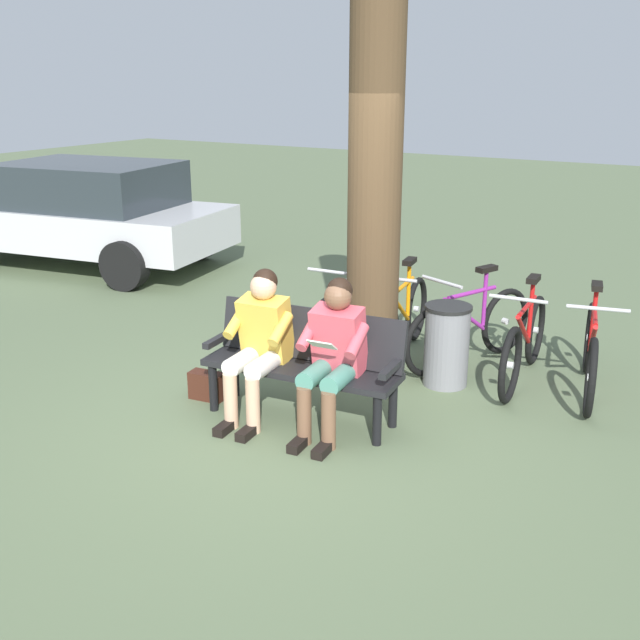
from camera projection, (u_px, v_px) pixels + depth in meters
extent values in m
plane|color=#566647|center=(285.00, 422.00, 6.10)|extent=(40.00, 40.00, 0.00)
cube|color=black|center=(301.00, 369.00, 6.04)|extent=(1.63, 0.59, 0.05)
cube|color=black|center=(311.00, 334.00, 6.13)|extent=(1.61, 0.29, 0.42)
cube|color=black|center=(392.00, 368.00, 5.69)|extent=(0.10, 0.40, 0.05)
cube|color=black|center=(218.00, 339.00, 6.31)|extent=(0.10, 0.40, 0.05)
cylinder|color=black|center=(377.00, 420.00, 5.67)|extent=(0.07, 0.07, 0.40)
cylinder|color=black|center=(213.00, 388.00, 6.26)|extent=(0.07, 0.07, 0.40)
cylinder|color=black|center=(393.00, 403.00, 5.96)|extent=(0.07, 0.07, 0.40)
cylinder|color=black|center=(235.00, 374.00, 6.55)|extent=(0.07, 0.07, 0.40)
cube|color=#D84C59|center=(339.00, 340.00, 5.84)|extent=(0.41, 0.34, 0.55)
sphere|color=brown|center=(338.00, 296.00, 5.71)|extent=(0.21, 0.21, 0.21)
sphere|color=black|center=(340.00, 291.00, 5.73)|extent=(0.20, 0.20, 0.20)
cylinder|color=#4C8C7A|center=(340.00, 378.00, 5.70)|extent=(0.19, 0.41, 0.15)
cylinder|color=brown|center=(329.00, 421.00, 5.61)|extent=(0.11, 0.11, 0.45)
cube|color=black|center=(323.00, 450.00, 5.58)|extent=(0.11, 0.23, 0.07)
cylinder|color=#D84C59|center=(357.00, 341.00, 5.64)|extent=(0.12, 0.31, 0.23)
cylinder|color=#4C8C7A|center=(316.00, 374.00, 5.78)|extent=(0.19, 0.41, 0.15)
cylinder|color=brown|center=(304.00, 416.00, 5.69)|extent=(0.11, 0.11, 0.45)
cube|color=black|center=(298.00, 444.00, 5.66)|extent=(0.11, 0.23, 0.07)
cylinder|color=#D84C59|center=(308.00, 333.00, 5.80)|extent=(0.12, 0.31, 0.23)
cube|color=silver|center=(322.00, 345.00, 5.57)|extent=(0.21, 0.14, 0.09)
cube|color=gold|center=(266.00, 329.00, 6.10)|extent=(0.41, 0.34, 0.55)
sphere|color=#D8A884|center=(263.00, 287.00, 5.97)|extent=(0.21, 0.21, 0.21)
sphere|color=black|center=(265.00, 281.00, 5.99)|extent=(0.20, 0.20, 0.20)
cylinder|color=white|center=(265.00, 365.00, 5.96)|extent=(0.19, 0.41, 0.15)
cylinder|color=#D8A884|center=(253.00, 405.00, 5.87)|extent=(0.11, 0.11, 0.45)
cube|color=black|center=(247.00, 433.00, 5.84)|extent=(0.11, 0.23, 0.07)
cylinder|color=gold|center=(280.00, 329.00, 5.90)|extent=(0.12, 0.31, 0.23)
cylinder|color=white|center=(243.00, 361.00, 6.04)|extent=(0.19, 0.41, 0.15)
cylinder|color=#D8A884|center=(231.00, 401.00, 5.95)|extent=(0.11, 0.11, 0.45)
cube|color=black|center=(225.00, 428.00, 5.92)|extent=(0.11, 0.23, 0.07)
cylinder|color=gold|center=(236.00, 322.00, 6.06)|extent=(0.12, 0.31, 0.23)
cube|color=#3F1E14|center=(207.00, 386.00, 6.50)|extent=(0.31, 0.17, 0.24)
cylinder|color=#4C3823|center=(375.00, 189.00, 6.59)|extent=(0.47, 0.47, 3.41)
cylinder|color=slate|center=(447.00, 347.00, 6.74)|extent=(0.39, 0.39, 0.70)
cylinder|color=black|center=(449.00, 307.00, 6.63)|extent=(0.41, 0.41, 0.03)
torus|color=black|center=(591.00, 378.00, 6.12)|extent=(0.20, 0.66, 0.66)
cylinder|color=silver|center=(591.00, 378.00, 6.12)|extent=(0.06, 0.07, 0.06)
torus|color=black|center=(589.00, 338.00, 7.04)|extent=(0.20, 0.66, 0.66)
cylinder|color=silver|center=(589.00, 338.00, 7.04)|extent=(0.06, 0.07, 0.06)
cylinder|color=#B71414|center=(595.00, 314.00, 6.47)|extent=(0.18, 0.63, 0.04)
cylinder|color=#B71414|center=(592.00, 339.00, 6.45)|extent=(0.17, 0.59, 0.43)
cylinder|color=#B71414|center=(594.00, 317.00, 6.66)|extent=(0.04, 0.04, 0.55)
cube|color=black|center=(597.00, 286.00, 6.57)|extent=(0.14, 0.23, 0.05)
cylinder|color=#B2B2B7|center=(598.00, 309.00, 6.04)|extent=(0.48, 0.14, 0.03)
torus|color=black|center=(510.00, 365.00, 6.38)|extent=(0.11, 0.66, 0.66)
cylinder|color=silver|center=(510.00, 365.00, 6.38)|extent=(0.05, 0.06, 0.06)
torus|color=black|center=(535.00, 330.00, 7.25)|extent=(0.11, 0.66, 0.66)
cylinder|color=silver|center=(535.00, 330.00, 7.25)|extent=(0.05, 0.06, 0.06)
cylinder|color=#B71414|center=(527.00, 306.00, 6.70)|extent=(0.09, 0.63, 0.04)
cylinder|color=#B71414|center=(523.00, 330.00, 6.69)|extent=(0.08, 0.60, 0.43)
cylinder|color=#B71414|center=(531.00, 309.00, 6.88)|extent=(0.04, 0.04, 0.55)
cube|color=black|center=(534.00, 279.00, 6.79)|extent=(0.11, 0.23, 0.05)
cylinder|color=#B2B2B7|center=(518.00, 299.00, 6.30)|extent=(0.48, 0.07, 0.03)
torus|color=black|center=(431.00, 342.00, 6.93)|extent=(0.31, 0.63, 0.66)
cylinder|color=silver|center=(431.00, 342.00, 6.93)|extent=(0.07, 0.07, 0.06)
torus|color=black|center=(505.00, 321.00, 7.51)|extent=(0.31, 0.63, 0.66)
cylinder|color=silver|center=(505.00, 321.00, 7.51)|extent=(0.07, 0.07, 0.06)
cylinder|color=#8C268C|center=(472.00, 293.00, 7.10)|extent=(0.28, 0.60, 0.04)
cylinder|color=#8C268C|center=(465.00, 315.00, 7.12)|extent=(0.26, 0.57, 0.43)
cylinder|color=#8C268C|center=(485.00, 297.00, 7.23)|extent=(0.04, 0.04, 0.55)
cube|color=black|center=(487.00, 269.00, 7.14)|extent=(0.17, 0.24, 0.05)
cylinder|color=#B2B2B7|center=(442.00, 282.00, 6.82)|extent=(0.46, 0.21, 0.03)
torus|color=black|center=(386.00, 339.00, 7.00)|extent=(0.15, 0.66, 0.66)
cylinder|color=silver|center=(386.00, 339.00, 7.00)|extent=(0.06, 0.07, 0.06)
torus|color=black|center=(416.00, 309.00, 7.90)|extent=(0.15, 0.66, 0.66)
cylinder|color=silver|center=(416.00, 309.00, 7.90)|extent=(0.06, 0.07, 0.06)
cylinder|color=orange|center=(404.00, 286.00, 7.33)|extent=(0.13, 0.63, 0.04)
cylinder|color=orange|center=(400.00, 308.00, 7.32)|extent=(0.12, 0.60, 0.43)
cylinder|color=orange|center=(409.00, 289.00, 7.52)|extent=(0.04, 0.04, 0.55)
cube|color=black|center=(410.00, 261.00, 7.43)|extent=(0.12, 0.23, 0.05)
cylinder|color=#B2B2B7|center=(391.00, 279.00, 6.92)|extent=(0.48, 0.10, 0.03)
torus|color=black|center=(326.00, 330.00, 7.24)|extent=(0.10, 0.66, 0.66)
cylinder|color=silver|center=(326.00, 330.00, 7.24)|extent=(0.05, 0.06, 0.06)
torus|color=black|center=(369.00, 303.00, 8.11)|extent=(0.10, 0.66, 0.66)
cylinder|color=silver|center=(369.00, 303.00, 8.11)|extent=(0.05, 0.06, 0.06)
cylinder|color=silver|center=(349.00, 279.00, 7.56)|extent=(0.08, 0.63, 0.04)
cylinder|color=silver|center=(345.00, 301.00, 7.55)|extent=(0.08, 0.60, 0.43)
cylinder|color=silver|center=(356.00, 283.00, 7.74)|extent=(0.04, 0.04, 0.55)
cube|color=black|center=(357.00, 256.00, 7.65)|extent=(0.10, 0.23, 0.05)
cylinder|color=#B2B2B7|center=(331.00, 272.00, 7.16)|extent=(0.48, 0.06, 0.03)
cube|color=silver|center=(81.00, 224.00, 10.90)|extent=(4.43, 2.43, 0.55)
cube|color=#262D33|center=(88.00, 184.00, 10.65)|extent=(2.54, 1.99, 0.60)
cylinder|color=black|center=(49.00, 225.00, 12.26)|extent=(0.67, 0.32, 0.64)
cylinder|color=black|center=(124.00, 265.00, 9.71)|extent=(0.67, 0.32, 0.64)
cylinder|color=black|center=(197.00, 238.00, 11.30)|extent=(0.67, 0.32, 0.64)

